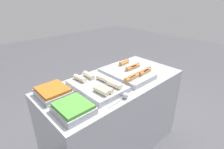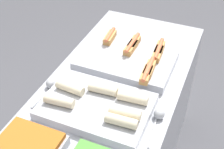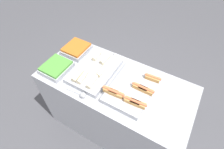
{
  "view_description": "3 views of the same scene",
  "coord_description": "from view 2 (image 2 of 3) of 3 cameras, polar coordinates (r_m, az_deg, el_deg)",
  "views": [
    {
      "loc": [
        -1.07,
        -1.11,
        1.67
      ],
      "look_at": [
        -0.03,
        0.0,
        0.96
      ],
      "focal_mm": 28.0,
      "sensor_mm": 36.0,
      "label": 1
    },
    {
      "loc": [
        -1.16,
        -0.47,
        1.96
      ],
      "look_at": [
        -0.03,
        0.0,
        0.96
      ],
      "focal_mm": 50.0,
      "sensor_mm": 36.0,
      "label": 2
    },
    {
      "loc": [
        0.49,
        -0.9,
        2.15
      ],
      "look_at": [
        -0.03,
        0.0,
        0.96
      ],
      "focal_mm": 28.0,
      "sensor_mm": 36.0,
      "label": 3
    }
  ],
  "objects": [
    {
      "name": "tray_hotdogs",
      "position": [
        1.77,
        3.05,
        2.8
      ],
      "size": [
        0.41,
        0.53,
        0.1
      ],
      "color": "#A8AAB2",
      "rests_on": "counter"
    },
    {
      "name": "serving_spoon_near",
      "position": [
        1.47,
        8.5,
        -7.52
      ],
      "size": [
        0.22,
        0.05,
        0.05
      ],
      "color": "#B2B5BA",
      "rests_on": "counter"
    },
    {
      "name": "tray_wraps",
      "position": [
        1.49,
        -2.69,
        -5.74
      ],
      "size": [
        0.35,
        0.51,
        0.1
      ],
      "color": "#A8AAB2",
      "rests_on": "counter"
    },
    {
      "name": "counter",
      "position": [
        1.97,
        0.36,
        -11.17
      ],
      "size": [
        1.47,
        0.69,
        0.88
      ],
      "color": "#A8AAB2",
      "rests_on": "ground_plane"
    },
    {
      "name": "serving_spoon_far",
      "position": [
        1.64,
        -11.28,
        -1.91
      ],
      "size": [
        0.2,
        0.05,
        0.05
      ],
      "color": "#B2B5BA",
      "rests_on": "counter"
    }
  ]
}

